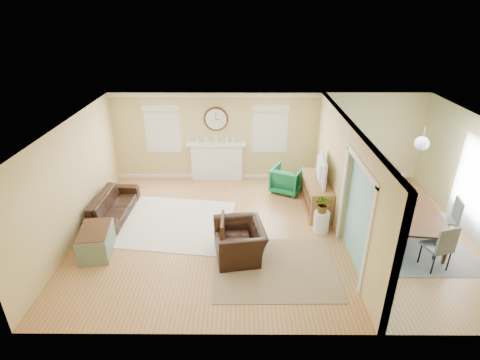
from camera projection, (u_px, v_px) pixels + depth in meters
name	position (u px, v px, depth m)	size (l,w,h in m)	color
floor	(274.00, 232.00, 8.77)	(9.00, 9.00, 0.00)	#A66B34
wall_back	(268.00, 137.00, 10.92)	(9.00, 0.02, 2.60)	tan
wall_front	(293.00, 271.00, 5.51)	(9.00, 0.02, 2.60)	tan
wall_left	(72.00, 181.00, 8.23)	(0.02, 6.00, 2.60)	tan
ceiling	(279.00, 125.00, 7.65)	(9.00, 6.00, 0.02)	white
partition	(342.00, 174.00, 8.43)	(0.17, 6.00, 2.60)	tan
fireplace	(217.00, 161.00, 11.12)	(1.70, 0.30, 1.17)	white
wall_clock	(216.00, 119.00, 10.65)	(0.70, 0.07, 0.70)	#472911
window_left	(162.00, 126.00, 10.73)	(1.05, 0.13, 1.42)	white
window_right	(270.00, 126.00, 10.72)	(1.05, 0.13, 1.42)	white
french_doors	(477.00, 190.00, 8.28)	(0.06, 1.70, 2.20)	white
pendant	(422.00, 143.00, 7.81)	(0.30, 0.30, 0.55)	gold
rug_cream	(173.00, 223.00, 9.12)	(2.75, 2.38, 0.01)	silver
rug_jute	(275.00, 268.00, 7.57)	(2.45, 2.00, 0.01)	#967B59
rug_grey	(409.00, 238.00, 8.54)	(2.20, 2.74, 0.01)	slate
sofa	(113.00, 206.00, 9.31)	(1.96, 0.77, 0.57)	black
eames_chair	(240.00, 241.00, 7.80)	(1.12, 0.98, 0.73)	black
green_chair	(287.00, 179.00, 10.49)	(0.78, 0.80, 0.73)	#046C34
trunk	(96.00, 241.00, 7.94)	(0.75, 1.07, 0.57)	gray
credenza	(316.00, 195.00, 9.58)	(0.56, 1.64, 0.80)	olive
tv	(318.00, 169.00, 9.26)	(1.16, 0.15, 0.67)	black
garden_stool	(321.00, 222.00, 8.67)	(0.36, 0.36, 0.53)	white
potted_plant	(323.00, 204.00, 8.46)	(0.40, 0.34, 0.44)	#337F33
dining_table	(412.00, 225.00, 8.39)	(1.98, 1.10, 0.70)	#472911
dining_chair_n	(398.00, 193.00, 9.26)	(0.54, 0.54, 1.01)	slate
dining_chair_s	(438.00, 242.00, 7.35)	(0.57, 0.57, 1.04)	slate
dining_chair_w	(387.00, 217.00, 8.26)	(0.53, 0.53, 0.98)	white
dining_chair_e	(447.00, 215.00, 8.32)	(0.52, 0.52, 1.00)	slate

